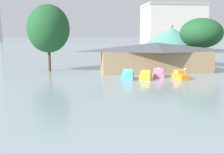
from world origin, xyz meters
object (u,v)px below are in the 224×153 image
(boathouse, at_px, (156,57))
(green_roof_pavilion, at_px, (171,43))
(shoreline_tree_tall_left, at_px, (48,29))
(pedal_boat_yellow, at_px, (145,76))
(pedal_boat_pink, at_px, (158,74))
(shoreline_tree_right, at_px, (201,33))
(background_building_block, at_px, (172,28))
(pedal_boat_cyan, at_px, (128,75))
(pedal_boat_orange, at_px, (180,75))

(boathouse, xyz_separation_m, green_roof_pavilion, (7.63, 14.77, 2.00))
(shoreline_tree_tall_left, bearing_deg, pedal_boat_yellow, -37.68)
(pedal_boat_pink, distance_m, shoreline_tree_right, 17.90)
(background_building_block, bearing_deg, pedal_boat_pink, -110.20)
(pedal_boat_cyan, bearing_deg, shoreline_tree_right, 143.01)
(pedal_boat_yellow, height_order, background_building_block, background_building_block)
(pedal_boat_cyan, distance_m, pedal_boat_orange, 7.64)
(pedal_boat_pink, bearing_deg, boathouse, -177.81)
(pedal_boat_pink, distance_m, pedal_boat_orange, 3.53)
(shoreline_tree_tall_left, relative_size, shoreline_tree_right, 1.21)
(pedal_boat_pink, relative_size, background_building_block, 0.13)
(pedal_boat_cyan, height_order, boathouse, boathouse)
(boathouse, distance_m, shoreline_tree_tall_left, 19.24)
(pedal_boat_cyan, distance_m, shoreline_tree_right, 22.50)
(pedal_boat_pink, xyz_separation_m, pedal_boat_orange, (2.59, -2.40, 0.01))
(background_building_block, bearing_deg, pedal_boat_cyan, -113.74)
(pedal_boat_orange, xyz_separation_m, shoreline_tree_tall_left, (-19.79, 11.68, 6.91))
(pedal_boat_pink, bearing_deg, shoreline_tree_right, 148.07)
(green_roof_pavilion, height_order, background_building_block, background_building_block)
(pedal_boat_orange, xyz_separation_m, background_building_block, (19.36, 62.06, 8.22))
(boathouse, relative_size, shoreline_tree_tall_left, 1.72)
(boathouse, xyz_separation_m, shoreline_tree_tall_left, (-18.28, 3.62, 4.78))
(pedal_boat_cyan, relative_size, shoreline_tree_tall_left, 0.28)
(green_roof_pavilion, relative_size, shoreline_tree_right, 1.28)
(background_building_block, bearing_deg, shoreline_tree_tall_left, -127.85)
(pedal_boat_yellow, distance_m, boathouse, 8.79)
(pedal_boat_orange, xyz_separation_m, boathouse, (-1.51, 8.06, 2.13))
(pedal_boat_yellow, height_order, shoreline_tree_right, shoreline_tree_right)
(pedal_boat_orange, relative_size, shoreline_tree_tall_left, 0.25)
(shoreline_tree_right, bearing_deg, pedal_boat_orange, -122.97)
(pedal_boat_orange, relative_size, green_roof_pavilion, 0.23)
(green_roof_pavilion, xyz_separation_m, shoreline_tree_tall_left, (-25.91, -11.15, 2.77))
(pedal_boat_orange, bearing_deg, background_building_block, 150.17)
(boathouse, bearing_deg, pedal_boat_cyan, -129.76)
(pedal_boat_orange, xyz_separation_m, green_roof_pavilion, (6.12, 22.83, 4.13))
(green_roof_pavilion, distance_m, background_building_block, 41.61)
(pedal_boat_pink, height_order, shoreline_tree_tall_left, shoreline_tree_tall_left)
(shoreline_tree_right, bearing_deg, pedal_boat_pink, -134.93)
(pedal_boat_cyan, height_order, green_roof_pavilion, green_roof_pavilion)
(pedal_boat_pink, xyz_separation_m, green_roof_pavilion, (8.71, 20.43, 4.14))
(pedal_boat_orange, distance_m, shoreline_tree_tall_left, 24.00)
(green_roof_pavilion, bearing_deg, pedal_boat_orange, -105.00)
(pedal_boat_yellow, bearing_deg, background_building_block, 177.18)
(pedal_boat_cyan, relative_size, pedal_boat_yellow, 1.13)
(pedal_boat_orange, height_order, shoreline_tree_tall_left, shoreline_tree_tall_left)
(green_roof_pavilion, relative_size, shoreline_tree_tall_left, 1.06)
(pedal_boat_cyan, height_order, shoreline_tree_tall_left, shoreline_tree_tall_left)
(pedal_boat_pink, bearing_deg, background_building_block, 172.80)
(boathouse, height_order, shoreline_tree_tall_left, shoreline_tree_tall_left)
(boathouse, xyz_separation_m, shoreline_tree_right, (10.78, 6.23, 4.03))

